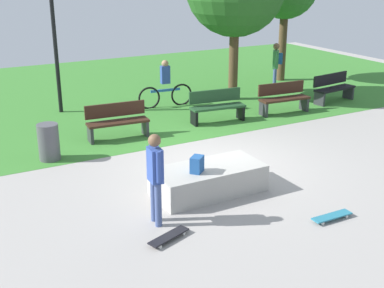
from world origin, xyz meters
name	(u,v)px	position (x,y,z in m)	size (l,w,h in m)	color
ground_plane	(211,162)	(0.00, 0.00, 0.00)	(28.00, 28.00, 0.00)	#9E9993
grass_lawn	(100,92)	(0.00, 7.74, 0.00)	(26.60, 12.53, 0.01)	#387A2D
concrete_ledge	(208,179)	(-0.87, -1.35, 0.27)	(2.19, 1.05, 0.54)	#A8A59E
backpack_on_ledge	(197,164)	(-1.20, -1.47, 0.70)	(0.28, 0.20, 0.32)	#1E4C8C
skater_performing_trick	(155,173)	(-2.32, -2.03, 0.96)	(0.23, 0.43, 1.65)	#3F5184
skateboard_by_ledge	(332,216)	(0.48, -3.41, 0.06)	(0.80, 0.21, 0.08)	teal
skateboard_spare	(169,236)	(-2.39, -2.65, 0.06)	(0.82, 0.46, 0.08)	black
park_bench_far_left	(283,97)	(4.05, 2.52, 0.48)	(1.63, 0.59, 0.91)	#331E14
park_bench_center_lawn	(117,120)	(-1.25, 2.67, 0.48)	(1.63, 0.59, 0.91)	#331E14
park_bench_by_oak	(217,105)	(1.79, 2.70, 0.48)	(1.64, 0.64, 0.91)	#1E4223
park_bench_near_lamppost	(333,87)	(6.32, 2.80, 0.48)	(1.65, 0.68, 0.91)	black
lamp_post	(54,26)	(-1.90, 5.85, 2.61)	(0.28, 0.28, 4.31)	black
trash_bin	(49,142)	(-3.20, 1.96, 0.43)	(0.49, 0.49, 0.86)	#4C4C51
pedestrian_with_backpack	(276,63)	(5.57, 4.92, 1.02)	(0.45, 0.44, 1.70)	#3F5184
cyclist_on_bicycle	(165,87)	(1.21, 4.89, 0.63)	(1.82, 0.22, 1.52)	black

